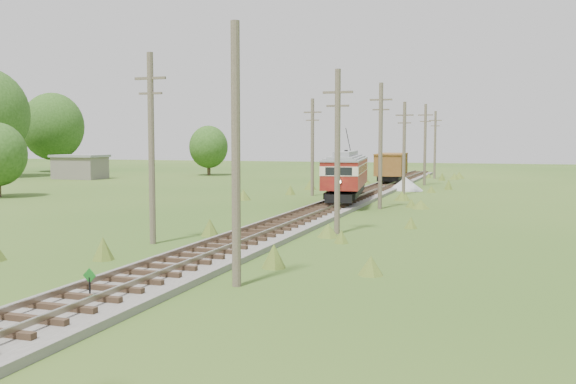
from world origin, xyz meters
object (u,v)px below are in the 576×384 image
(streetcar, at_px, (346,172))
(gondola, at_px, (391,166))
(switch_marker, at_px, (90,283))
(gravel_pile, at_px, (407,184))

(streetcar, height_order, gondola, streetcar)
(switch_marker, distance_m, gondola, 53.98)
(streetcar, bearing_deg, switch_marker, -98.55)
(gravel_pile, bearing_deg, streetcar, -99.65)
(gondola, distance_m, gravel_pile, 7.04)
(switch_marker, bearing_deg, streetcar, 89.65)
(streetcar, relative_size, gondola, 1.30)
(gondola, bearing_deg, streetcar, -93.74)
(switch_marker, relative_size, gravel_pile, 0.29)
(streetcar, bearing_deg, gondola, 81.81)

